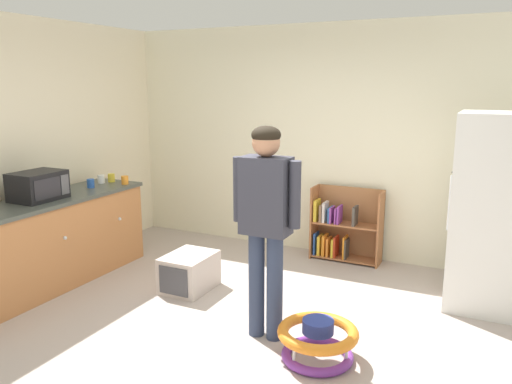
# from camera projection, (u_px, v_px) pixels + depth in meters

# --- Properties ---
(ground_plane) EXTENTS (12.00, 12.00, 0.00)m
(ground_plane) POSITION_uv_depth(u_px,v_px,m) (237.00, 333.00, 4.22)
(ground_plane) COLOR #B1A29A
(ground_plane) RESTS_ON ground
(back_wall) EXTENTS (5.20, 0.06, 2.70)m
(back_wall) POSITION_uv_depth(u_px,v_px,m) (329.00, 142.00, 5.98)
(back_wall) COLOR #EBE5C5
(back_wall) RESTS_ON ground
(left_side_wall) EXTENTS (0.06, 2.99, 2.70)m
(left_side_wall) POSITION_uv_depth(u_px,v_px,m) (65.00, 144.00, 5.77)
(left_side_wall) COLOR #F0E3C2
(left_side_wall) RESTS_ON ground
(kitchen_counter) EXTENTS (0.65, 2.39, 0.90)m
(kitchen_counter) POSITION_uv_depth(u_px,v_px,m) (43.00, 244.00, 5.08)
(kitchen_counter) COLOR #B87543
(kitchen_counter) RESTS_ON ground
(refrigerator) EXTENTS (0.73, 0.68, 1.78)m
(refrigerator) POSITION_uv_depth(u_px,v_px,m) (494.00, 213.00, 4.54)
(refrigerator) COLOR white
(refrigerator) RESTS_ON ground
(bookshelf) EXTENTS (0.80, 0.28, 0.85)m
(bookshelf) POSITION_uv_depth(u_px,v_px,m) (342.00, 228.00, 5.91)
(bookshelf) COLOR #A1613A
(bookshelf) RESTS_ON ground
(standing_person) EXTENTS (0.57, 0.23, 1.71)m
(standing_person) POSITION_uv_depth(u_px,v_px,m) (266.00, 213.00, 3.94)
(standing_person) COLOR #313C58
(standing_person) RESTS_ON ground
(baby_walker) EXTENTS (0.60, 0.60, 0.32)m
(baby_walker) POSITION_uv_depth(u_px,v_px,m) (318.00, 340.00, 3.77)
(baby_walker) COLOR purple
(baby_walker) RESTS_ON ground
(pet_carrier) EXTENTS (0.42, 0.55, 0.36)m
(pet_carrier) POSITION_uv_depth(u_px,v_px,m) (189.00, 272.00, 5.07)
(pet_carrier) COLOR beige
(pet_carrier) RESTS_ON ground
(microwave) EXTENTS (0.37, 0.48, 0.28)m
(microwave) POSITION_uv_depth(u_px,v_px,m) (38.00, 186.00, 4.98)
(microwave) COLOR black
(microwave) RESTS_ON kitchen_counter
(blue_cup) EXTENTS (0.08, 0.08, 0.09)m
(blue_cup) POSITION_uv_depth(u_px,v_px,m) (91.00, 183.00, 5.58)
(blue_cup) COLOR blue
(blue_cup) RESTS_ON kitchen_counter
(white_cup) EXTENTS (0.08, 0.08, 0.09)m
(white_cup) POSITION_uv_depth(u_px,v_px,m) (101.00, 179.00, 5.82)
(white_cup) COLOR white
(white_cup) RESTS_ON kitchen_counter
(yellow_cup) EXTENTS (0.08, 0.08, 0.09)m
(yellow_cup) POSITION_uv_depth(u_px,v_px,m) (111.00, 178.00, 5.90)
(yellow_cup) COLOR yellow
(yellow_cup) RESTS_ON kitchen_counter
(teal_cup) EXTENTS (0.08, 0.08, 0.09)m
(teal_cup) POSITION_uv_depth(u_px,v_px,m) (65.00, 188.00, 5.33)
(teal_cup) COLOR teal
(teal_cup) RESTS_ON kitchen_counter
(orange_cup) EXTENTS (0.08, 0.08, 0.09)m
(orange_cup) POSITION_uv_depth(u_px,v_px,m) (125.00, 180.00, 5.77)
(orange_cup) COLOR orange
(orange_cup) RESTS_ON kitchen_counter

